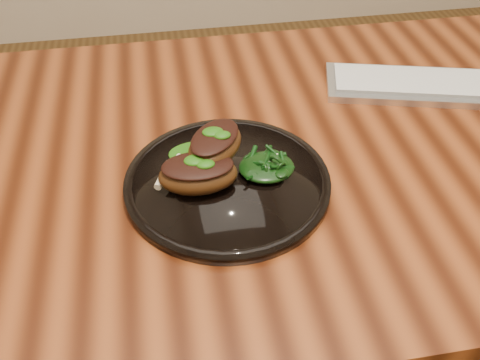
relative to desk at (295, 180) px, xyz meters
The scene contains 7 objects.
desk is the anchor object (origin of this frame).
plate 0.18m from the desk, 146.37° to the right, with size 0.30×0.30×0.02m.
lamb_chop_front 0.24m from the desk, 150.79° to the right, with size 0.12×0.08×0.05m.
lamb_chop_back 0.21m from the desk, 158.29° to the right, with size 0.12×0.13×0.05m.
herb_smear 0.20m from the desk, behind, with size 0.09×0.06×0.01m, color #134B08.
greens_heap 0.16m from the desk, 131.36° to the right, with size 0.08×0.08×0.03m.
keyboard 0.33m from the desk, 20.83° to the left, with size 0.43×0.22×0.02m.
Camera 1 is at (-0.21, -0.67, 1.28)m, focal length 40.00 mm.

